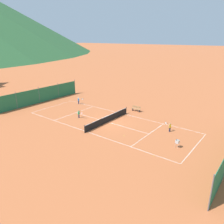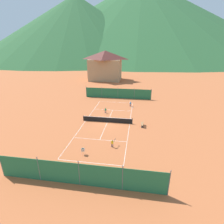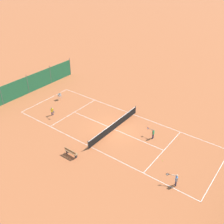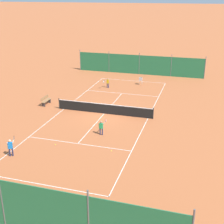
% 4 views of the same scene
% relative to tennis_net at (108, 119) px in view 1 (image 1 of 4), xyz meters
% --- Properties ---
extents(ground_plane, '(600.00, 600.00, 0.00)m').
position_rel_tennis_net_xyz_m(ground_plane, '(0.00, 0.00, -0.50)').
color(ground_plane, '#B25B33').
extents(court_line_markings, '(8.25, 23.85, 0.01)m').
position_rel_tennis_net_xyz_m(court_line_markings, '(0.00, 0.00, -0.50)').
color(court_line_markings, white).
rests_on(court_line_markings, ground).
extents(tennis_net, '(9.18, 0.08, 1.06)m').
position_rel_tennis_net_xyz_m(tennis_net, '(0.00, 0.00, 0.00)').
color(tennis_net, '#2D2D2D').
rests_on(tennis_net, ground).
extents(windscreen_fence_far, '(17.28, 0.08, 2.90)m').
position_rel_tennis_net_xyz_m(windscreen_fence_far, '(-0.00, 15.50, 0.81)').
color(windscreen_fence_far, '#236B42').
rests_on(windscreen_fence_far, ground).
extents(player_far_service, '(0.40, 0.99, 1.17)m').
position_rel_tennis_net_xyz_m(player_far_service, '(-1.19, 4.38, 0.19)').
color(player_far_service, '#23284C').
rests_on(player_far_service, ground).
extents(player_near_service, '(0.46, 1.06, 1.25)m').
position_rel_tennis_net_xyz_m(player_near_service, '(3.68, 9.38, 0.23)').
color(player_near_service, '#23284C').
rests_on(player_near_service, ground).
extents(player_far_baseline, '(0.53, 0.93, 1.13)m').
position_rel_tennis_net_xyz_m(player_far_baseline, '(2.19, -8.05, 0.16)').
color(player_far_baseline, '#23284C').
rests_on(player_far_baseline, ground).
extents(tennis_ball_by_net_right, '(0.07, 0.07, 0.07)m').
position_rel_tennis_net_xyz_m(tennis_ball_by_net_right, '(1.52, 7.06, -0.47)').
color(tennis_ball_by_net_right, '#CCE033').
rests_on(tennis_ball_by_net_right, ground).
extents(tennis_ball_by_net_left, '(0.07, 0.07, 0.07)m').
position_rel_tennis_net_xyz_m(tennis_ball_by_net_left, '(-2.73, 6.84, -0.47)').
color(tennis_ball_by_net_left, '#CCE033').
rests_on(tennis_ball_by_net_left, ground).
extents(tennis_ball_near_corner, '(0.07, 0.07, 0.07)m').
position_rel_tennis_net_xyz_m(tennis_ball_near_corner, '(-4.36, -9.28, -0.47)').
color(tennis_ball_near_corner, '#CCE033').
rests_on(tennis_ball_near_corner, ground).
extents(tennis_ball_alley_right, '(0.07, 0.07, 0.07)m').
position_rel_tennis_net_xyz_m(tennis_ball_alley_right, '(-2.27, -4.29, -0.47)').
color(tennis_ball_alley_right, '#CCE033').
rests_on(tennis_ball_alley_right, ground).
extents(ball_hopper, '(0.36, 0.36, 0.89)m').
position_rel_tennis_net_xyz_m(ball_hopper, '(-1.29, -10.40, 0.16)').
color(ball_hopper, '#B7B7BC').
rests_on(ball_hopper, ground).
extents(courtside_bench, '(0.36, 1.50, 0.84)m').
position_rel_tennis_net_xyz_m(courtside_bench, '(6.34, -0.70, -0.05)').
color(courtside_bench, olive).
rests_on(courtside_bench, ground).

